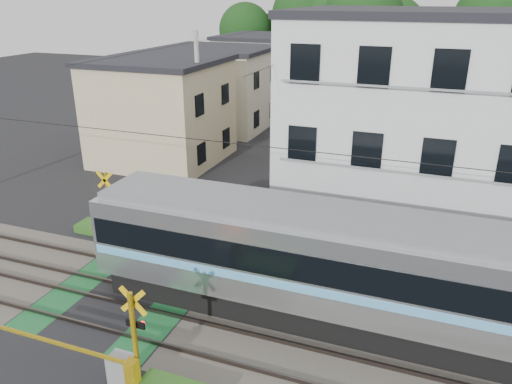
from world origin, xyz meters
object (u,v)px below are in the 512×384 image
at_px(crossing_signal_near, 123,364).
at_px(apartment_block, 412,125).
at_px(pedestrian, 323,98).
at_px(crossing_signal_far, 120,224).

bearing_deg(crossing_signal_near, apartment_block, 65.78).
relative_size(crossing_signal_near, pedestrian, 3.05).
xyz_separation_m(crossing_signal_near, apartment_block, (5.91, 13.15, 3.94)).
distance_m(crossing_signal_far, pedestrian, 29.81).
distance_m(crossing_signal_near, pedestrian, 37.24).
bearing_deg(apartment_block, crossing_signal_far, -152.22).
relative_size(crossing_signal_far, apartment_block, 0.46).
height_order(crossing_signal_near, pedestrian, crossing_signal_near).
relative_size(apartment_block, pedestrian, 6.57).
bearing_deg(crossing_signal_far, crossing_signal_near, -54.71).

